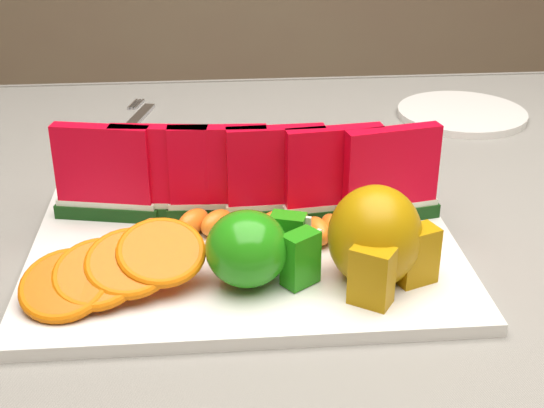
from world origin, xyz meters
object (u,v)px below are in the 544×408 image
at_px(apple_cluster, 255,249).
at_px(fork, 132,123).
at_px(side_plate, 462,113).
at_px(platter, 245,249).
at_px(pear_cluster, 377,240).

xyz_separation_m(apple_cluster, fork, (-0.14, 0.44, -0.04)).
bearing_deg(side_plate, platter, -131.86).
bearing_deg(pear_cluster, apple_cluster, 177.92).
bearing_deg(platter, fork, 110.22).
xyz_separation_m(platter, apple_cluster, (0.01, -0.07, 0.04)).
relative_size(platter, fork, 2.06).
height_order(platter, pear_cluster, pear_cluster).
distance_m(platter, apple_cluster, 0.08).
distance_m(pear_cluster, fork, 0.51).
bearing_deg(fork, platter, -69.78).
height_order(apple_cluster, fork, apple_cluster).
relative_size(pear_cluster, side_plate, 0.53).
distance_m(apple_cluster, pear_cluster, 0.10).
xyz_separation_m(platter, pear_cluster, (0.11, -0.07, 0.04)).
bearing_deg(fork, apple_cluster, -72.06).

